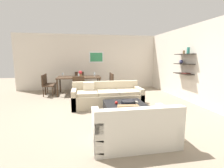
# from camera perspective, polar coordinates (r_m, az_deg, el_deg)

# --- Properties ---
(ground_plane) EXTENTS (18.00, 18.00, 0.00)m
(ground_plane) POSITION_cam_1_polar(r_m,az_deg,el_deg) (5.20, -1.39, -8.59)
(ground_plane) COLOR gray
(back_wall_unit) EXTENTS (8.40, 0.09, 2.70)m
(back_wall_unit) POSITION_cam_1_polar(r_m,az_deg,el_deg) (8.49, -3.09, 7.60)
(back_wall_unit) COLOR silver
(back_wall_unit) RESTS_ON ground
(right_wall_shelf_unit) EXTENTS (0.34, 8.20, 2.70)m
(right_wall_shelf_unit) POSITION_cam_1_polar(r_m,az_deg,el_deg) (6.67, 24.53, 6.34)
(right_wall_shelf_unit) COLOR silver
(right_wall_shelf_unit) RESTS_ON ground
(sofa_beige) EXTENTS (2.25, 0.90, 0.78)m
(sofa_beige) POSITION_cam_1_polar(r_m,az_deg,el_deg) (5.44, -1.77, -4.59)
(sofa_beige) COLOR beige
(sofa_beige) RESTS_ON ground
(loveseat_white) EXTENTS (1.52, 0.90, 0.78)m
(loveseat_white) POSITION_cam_1_polar(r_m,az_deg,el_deg) (3.19, 7.60, -14.81)
(loveseat_white) COLOR silver
(loveseat_white) RESTS_ON ground
(coffee_table) EXTENTS (1.06, 1.09, 0.38)m
(coffee_table) POSITION_cam_1_polar(r_m,az_deg,el_deg) (4.42, 4.66, -9.24)
(coffee_table) COLOR black
(coffee_table) RESTS_ON ground
(decorative_bowl) EXTENTS (0.38, 0.38, 0.08)m
(decorative_bowl) POSITION_cam_1_polar(r_m,az_deg,el_deg) (4.41, 5.52, -6.14)
(decorative_bowl) COLOR black
(decorative_bowl) RESTS_ON coffee_table
(candle_jar) EXTENTS (0.07, 0.07, 0.07)m
(candle_jar) POSITION_cam_1_polar(r_m,az_deg,el_deg) (4.40, 8.51, -6.35)
(candle_jar) COLOR silver
(candle_jar) RESTS_ON coffee_table
(apple_on_coffee_table) EXTENTS (0.08, 0.08, 0.08)m
(apple_on_coffee_table) POSITION_cam_1_polar(r_m,az_deg,el_deg) (4.31, 1.52, -6.50)
(apple_on_coffee_table) COLOR red
(apple_on_coffee_table) RESTS_ON coffee_table
(dining_table) EXTENTS (1.85, 0.97, 0.75)m
(dining_table) POSITION_cam_1_polar(r_m,az_deg,el_deg) (7.36, -11.36, 1.97)
(dining_table) COLOR #422D1E
(dining_table) RESTS_ON ground
(dining_chair_right_near) EXTENTS (0.44, 0.44, 0.88)m
(dining_chair_right_near) POSITION_cam_1_polar(r_m,az_deg,el_deg) (7.26, -0.77, 0.63)
(dining_chair_right_near) COLOR #422D1E
(dining_chair_right_near) RESTS_ON ground
(dining_chair_left_far) EXTENTS (0.44, 0.44, 0.88)m
(dining_chair_left_far) POSITION_cam_1_polar(r_m,az_deg,el_deg) (7.75, -21.19, 0.54)
(dining_chair_left_far) COLOR #422D1E
(dining_chair_left_far) RESTS_ON ground
(dining_chair_left_near) EXTENTS (0.44, 0.44, 0.88)m
(dining_chair_left_near) POSITION_cam_1_polar(r_m,az_deg,el_deg) (7.32, -21.83, 0.03)
(dining_chair_left_near) COLOR #422D1E
(dining_chair_left_near) RESTS_ON ground
(dining_chair_head) EXTENTS (0.44, 0.44, 0.88)m
(dining_chair_head) POSITION_cam_1_polar(r_m,az_deg,el_deg) (8.27, -11.20, 1.50)
(dining_chair_head) COLOR #422D1E
(dining_chair_head) RESTS_ON ground
(dining_chair_foot) EXTENTS (0.44, 0.44, 0.88)m
(dining_chair_foot) POSITION_cam_1_polar(r_m,az_deg,el_deg) (6.51, -11.45, -0.57)
(dining_chair_foot) COLOR #422D1E
(dining_chair_foot) RESTS_ON ground
(dining_chair_right_far) EXTENTS (0.44, 0.44, 0.88)m
(dining_chair_right_far) POSITION_cam_1_polar(r_m,az_deg,el_deg) (7.69, -1.30, 1.10)
(dining_chair_right_far) COLOR #422D1E
(dining_chair_right_far) RESTS_ON ground
(wine_glass_right_near) EXTENTS (0.07, 0.07, 0.16)m
(wine_glass_right_near) POSITION_cam_1_polar(r_m,az_deg,el_deg) (7.24, -5.98, 3.40)
(wine_glass_right_near) COLOR silver
(wine_glass_right_near) RESTS_ON dining_table
(wine_glass_left_far) EXTENTS (0.08, 0.08, 0.17)m
(wine_glass_left_far) POSITION_cam_1_polar(r_m,az_deg,el_deg) (7.51, -16.63, 3.38)
(wine_glass_left_far) COLOR silver
(wine_glass_left_far) RESTS_ON dining_table
(wine_glass_foot) EXTENTS (0.07, 0.07, 0.18)m
(wine_glass_foot) POSITION_cam_1_polar(r_m,az_deg,el_deg) (6.92, -11.47, 3.07)
(wine_glass_foot) COLOR silver
(wine_glass_foot) RESTS_ON dining_table
(wine_glass_right_far) EXTENTS (0.07, 0.07, 0.18)m
(wine_glass_right_far) POSITION_cam_1_polar(r_m,az_deg,el_deg) (7.48, -6.12, 3.70)
(wine_glass_right_far) COLOR silver
(wine_glass_right_far) RESTS_ON dining_table
(wine_glass_head) EXTENTS (0.08, 0.08, 0.17)m
(wine_glass_head) POSITION_cam_1_polar(r_m,az_deg,el_deg) (7.77, -11.34, 3.78)
(wine_glass_head) COLOR silver
(wine_glass_head) RESTS_ON dining_table
(centerpiece_vase) EXTENTS (0.16, 0.16, 0.27)m
(centerpiece_vase) POSITION_cam_1_polar(r_m,az_deg,el_deg) (7.34, -10.89, 3.65)
(centerpiece_vase) COLOR olive
(centerpiece_vase) RESTS_ON dining_table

